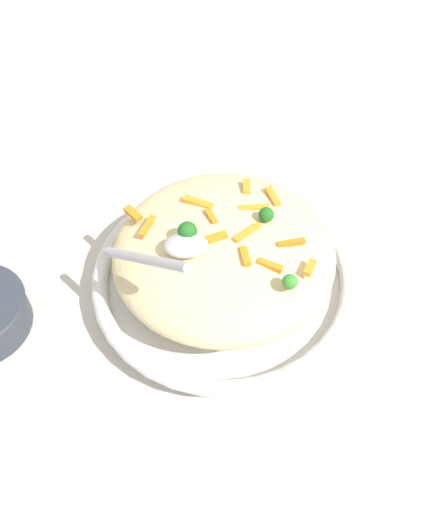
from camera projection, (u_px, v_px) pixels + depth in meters
name	position (u px, v px, depth m)	size (l,w,h in m)	color
ground_plane	(224.00, 289.00, 0.80)	(2.40, 2.40, 0.00)	beige
serving_bowl	(224.00, 279.00, 0.78)	(0.37, 0.37, 0.05)	silver
pasta_mound	(224.00, 252.00, 0.73)	(0.30, 0.30, 0.09)	beige
carrot_piece_0	(273.00, 196.00, 0.75)	(0.04, 0.01, 0.01)	orange
carrot_piece_1	(254.00, 208.00, 0.73)	(0.04, 0.01, 0.01)	orange
carrot_piece_2	(217.00, 238.00, 0.69)	(0.03, 0.01, 0.01)	orange
carrot_piece_3	(247.00, 233.00, 0.69)	(0.04, 0.01, 0.01)	orange
carrot_piece_4	(133.00, 214.00, 0.72)	(0.03, 0.01, 0.01)	orange
carrot_piece_5	(198.00, 203.00, 0.73)	(0.04, 0.01, 0.01)	orange
carrot_piece_6	(211.00, 216.00, 0.71)	(0.03, 0.01, 0.01)	orange
carrot_piece_7	(247.00, 187.00, 0.76)	(0.03, 0.01, 0.01)	orange
carrot_piece_8	(245.00, 256.00, 0.67)	(0.03, 0.01, 0.01)	orange
carrot_piece_9	(291.00, 243.00, 0.69)	(0.04, 0.01, 0.01)	orange
carrot_piece_10	(310.00, 267.00, 0.67)	(0.02, 0.01, 0.01)	orange
carrot_piece_11	(270.00, 265.00, 0.67)	(0.03, 0.01, 0.01)	orange
carrot_piece_12	(147.00, 226.00, 0.71)	(0.04, 0.01, 0.01)	orange
broccoli_floret_0	(187.00, 231.00, 0.68)	(0.02, 0.02, 0.03)	#205B1C
broccoli_floret_1	(266.00, 215.00, 0.71)	(0.02, 0.02, 0.02)	#205B1C
broccoli_floret_2	(290.00, 282.00, 0.64)	(0.02, 0.02, 0.02)	#377928
serving_spoon	(172.00, 250.00, 0.65)	(0.13, 0.12, 0.09)	#B7B7BC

